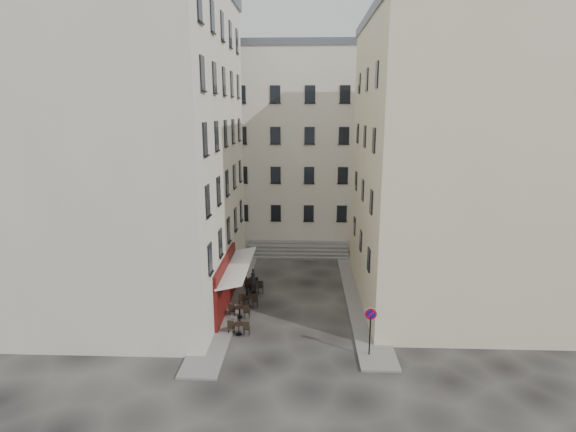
{
  "coord_description": "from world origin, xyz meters",
  "views": [
    {
      "loc": [
        0.65,
        -25.95,
        12.6
      ],
      "look_at": [
        -0.51,
        4.0,
        5.57
      ],
      "focal_mm": 28.0,
      "sensor_mm": 36.0,
      "label": 1
    }
  ],
  "objects_px": {
    "no_parking_sign": "(370,323)",
    "bistro_table_a": "(239,328)",
    "bistro_table_b": "(239,311)",
    "pedestrian": "(253,283)"
  },
  "relations": [
    {
      "from": "no_parking_sign",
      "to": "pedestrian",
      "type": "relative_size",
      "value": 1.69
    },
    {
      "from": "bistro_table_a",
      "to": "bistro_table_b",
      "type": "xyz_separation_m",
      "value": [
        -0.28,
        2.16,
        0.02
      ]
    },
    {
      "from": "bistro_table_b",
      "to": "pedestrian",
      "type": "xyz_separation_m",
      "value": [
        0.4,
        3.9,
        0.33
      ]
    },
    {
      "from": "bistro_table_b",
      "to": "pedestrian",
      "type": "height_order",
      "value": "pedestrian"
    },
    {
      "from": "no_parking_sign",
      "to": "bistro_table_a",
      "type": "xyz_separation_m",
      "value": [
        -7.17,
        2.06,
        -1.48
      ]
    },
    {
      "from": "no_parking_sign",
      "to": "pedestrian",
      "type": "distance_m",
      "value": 10.82
    },
    {
      "from": "no_parking_sign",
      "to": "bistro_table_a",
      "type": "height_order",
      "value": "no_parking_sign"
    },
    {
      "from": "no_parking_sign",
      "to": "bistro_table_b",
      "type": "relative_size",
      "value": 2.05
    },
    {
      "from": "bistro_table_a",
      "to": "bistro_table_b",
      "type": "distance_m",
      "value": 2.18
    },
    {
      "from": "pedestrian",
      "to": "no_parking_sign",
      "type": "bearing_deg",
      "value": 111.64
    }
  ]
}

